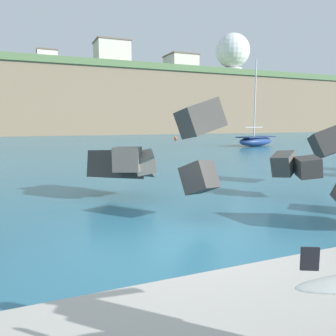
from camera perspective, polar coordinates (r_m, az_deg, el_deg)
The scene contains 9 objects.
ground_plane at distance 6.72m, azimuth 1.66°, elevation -12.46°, with size 400.00×400.00×0.00m, color #2D6B84.
breakwater_jetty at distance 8.47m, azimuth -7.34°, elevation -0.92°, with size 29.31×8.08×2.99m.
boat_near_right at distance 34.51m, azimuth 14.55°, elevation 4.51°, with size 5.05×3.18×8.25m.
mooring_buoy_inner at distance 45.04m, azimuth 1.28°, elevation 5.01°, with size 0.44×0.44×0.44m.
headland_bluff at distance 84.63m, azimuth -4.22°, elevation 10.67°, with size 108.42×37.27×13.50m.
radar_dome at distance 91.95m, azimuth 10.82°, elevation 18.50°, with size 8.61×8.61×11.08m.
station_building_west at distance 87.31m, azimuth 2.17°, elevation 16.78°, with size 6.94×7.48×5.25m.
station_building_central at distance 86.95m, azimuth -19.64°, elevation 16.41°, with size 4.58×5.31×5.33m.
station_building_east at distance 76.08m, azimuth -9.42°, elevation 18.23°, with size 7.05×6.58×5.73m.
Camera 1 is at (-2.60, -5.75, 2.31)m, focal length 36.24 mm.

